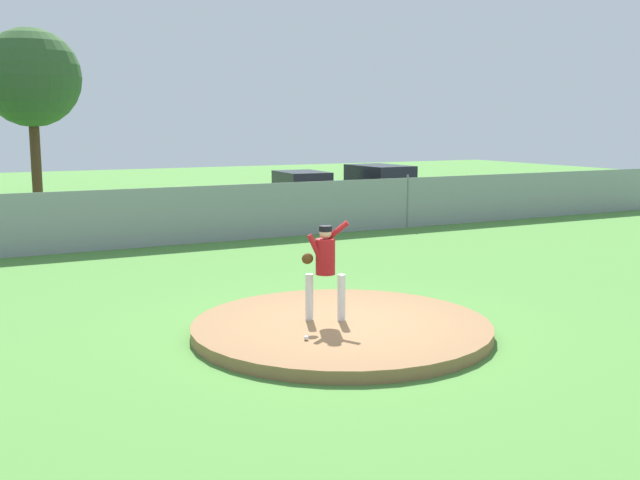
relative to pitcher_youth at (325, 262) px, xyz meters
The scene contains 9 objects.
ground_plane 5.88m from the pitcher_youth, 88.18° to the left, with size 80.00×80.00×0.00m, color #4C8438.
asphalt_strip 14.31m from the pitcher_youth, 89.27° to the left, with size 44.00×7.00×0.01m, color #2B2B2D.
pitchers_mound 1.11m from the pitcher_youth, 52.64° to the right, with size 4.89×4.89×0.19m, color olive.
pitcher_youth is the anchor object (origin of this frame).
baseball 1.51m from the pitcher_youth, 131.03° to the right, with size 0.07×0.07×0.07m, color white.
chainlink_fence 9.77m from the pitcher_youth, 88.93° to the left, with size 39.94×0.07×1.74m.
parked_car_teal 16.93m from the pitcher_youth, 55.25° to the left, with size 2.05×4.78×1.81m.
parked_car_slate 16.01m from the pitcher_youth, 65.54° to the left, with size 1.97×4.24×1.62m.
tree_broad_right 24.71m from the pitcher_youth, 93.88° to the left, with size 4.25×4.25×7.49m.
Camera 1 is at (-5.68, -10.30, 3.40)m, focal length 41.70 mm.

